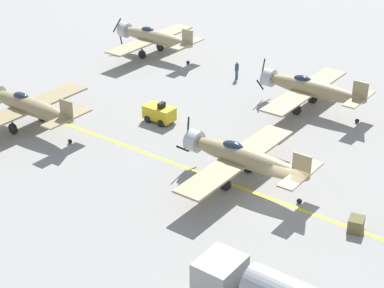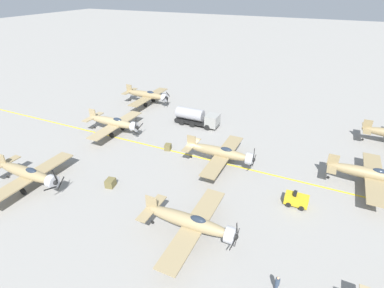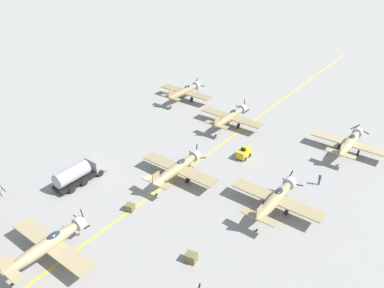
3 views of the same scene
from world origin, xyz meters
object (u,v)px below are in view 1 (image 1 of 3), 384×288
Objects in this scene: airplane_far_center at (28,106)px; supply_crate_mid_lane at (356,224)px; airplane_mid_right at (310,88)px; tow_tractor at (159,113)px; airplane_mid_center at (242,157)px; ground_crew_walking at (237,70)px; airplane_far_right at (153,37)px.

supply_crate_mid_lane is (2.19, -27.34, -1.56)m from airplane_far_center.
supply_crate_mid_lane is at bearing -155.04° from airplane_mid_right.
airplane_mid_center is at bearing -111.98° from tow_tractor.
airplane_mid_center reaches higher than airplane_far_center.
ground_crew_walking is (2.41, 8.96, -1.06)m from airplane_mid_right.
airplane_far_right is at bearing 41.14° from tow_tractor.
airplane_far_right is (16.96, 21.86, 0.00)m from airplane_mid_center.
airplane_mid_right is 18.33m from supply_crate_mid_lane.
airplane_far_right is at bearing 60.07° from supply_crate_mid_lane.
tow_tractor is 2.40× the size of supply_crate_mid_lane.
tow_tractor is at bearing 78.02° from airplane_mid_center.
supply_crate_mid_lane is (-14.69, -10.86, -1.56)m from airplane_mid_right.
airplane_far_center is 10.62m from tow_tractor.
airplane_far_center is 18.75m from airplane_mid_center.
airplane_far_center is 27.47m from supply_crate_mid_lane.
airplane_far_right is 4.62× the size of tow_tractor.
airplane_far_right is at bearing 87.07° from ground_crew_walking.
airplane_far_right is 16.74m from tow_tractor.
airplane_far_right reaches higher than ground_crew_walking.
airplane_mid_right reaches higher than tow_tractor.
airplane_far_center is 23.59m from airplane_mid_right.
airplane_far_center is 1.00× the size of airplane_mid_center.
airplane_far_right is 20.04m from airplane_mid_right.
airplane_mid_right reaches higher than ground_crew_walking.
ground_crew_walking is at bearing 49.20° from supply_crate_mid_lane.
supply_crate_mid_lane is (-17.66, -30.67, -1.56)m from airplane_far_right.
airplane_mid_center is 27.67m from airplane_far_right.
supply_crate_mid_lane is (-0.69, -8.81, -1.56)m from airplane_mid_center.
airplane_mid_center is at bearing -66.76° from airplane_far_center.
airplane_far_right is at bearing 23.94° from airplane_far_center.
airplane_far_right is 35.43m from supply_crate_mid_lane.
airplane_far_right is 1.00× the size of airplane_mid_right.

